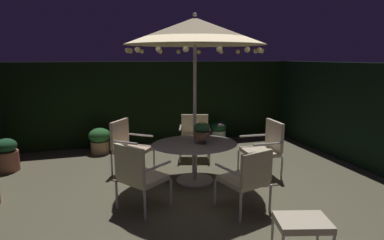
{
  "coord_description": "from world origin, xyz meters",
  "views": [
    {
      "loc": [
        -1.4,
        -4.68,
        2.18
      ],
      "look_at": [
        0.14,
        0.53,
        1.08
      ],
      "focal_mm": 29.21,
      "sensor_mm": 36.0,
      "label": 1
    }
  ],
  "objects": [
    {
      "name": "patio_chair_south",
      "position": [
        0.52,
        -0.93,
        0.54
      ],
      "size": [
        0.73,
        0.74,
        0.94
      ],
      "color": "beige",
      "rests_on": "ground_plane"
    },
    {
      "name": "hedge_backdrop_right",
      "position": [
        3.67,
        0.0,
        1.04
      ],
      "size": [
        0.3,
        6.74,
        2.07
      ],
      "primitive_type": "cube",
      "color": "black",
      "rests_on": "ground_plane"
    },
    {
      "name": "centerpiece_planter",
      "position": [
        0.25,
        0.29,
        0.94
      ],
      "size": [
        0.3,
        0.3,
        0.4
      ],
      "color": "#836F4F",
      "rests_on": "patio_dining_table"
    },
    {
      "name": "patio_umbrella",
      "position": [
        0.14,
        0.37,
        2.59
      ],
      "size": [
        2.32,
        2.32,
        2.89
      ],
      "color": "beige",
      "rests_on": "ground_plane"
    },
    {
      "name": "patio_chair_southeast",
      "position": [
        -0.95,
        -0.44,
        0.57
      ],
      "size": [
        0.81,
        0.82,
        0.99
      ],
      "color": "silver",
      "rests_on": "ground_plane"
    },
    {
      "name": "patio_chair_north",
      "position": [
        1.5,
        0.31,
        0.57
      ],
      "size": [
        0.65,
        0.68,
        1.02
      ],
      "color": "silver",
      "rests_on": "ground_plane"
    },
    {
      "name": "patio_chair_northeast",
      "position": [
        0.53,
        1.66,
        0.55
      ],
      "size": [
        0.79,
        0.74,
        0.93
      ],
      "color": "beige",
      "rests_on": "ground_plane"
    },
    {
      "name": "potted_plant_front_corner",
      "position": [
        1.5,
        2.71,
        0.29
      ],
      "size": [
        0.39,
        0.39,
        0.55
      ],
      "color": "beige",
      "rests_on": "ground_plane"
    },
    {
      "name": "patio_dining_table",
      "position": [
        0.14,
        0.37,
        0.55
      ],
      "size": [
        1.53,
        1.27,
        0.71
      ],
      "color": "silver",
      "rests_on": "ground_plane"
    },
    {
      "name": "patio_chair_east",
      "position": [
        -0.95,
        1.19,
        0.56
      ],
      "size": [
        0.85,
        0.85,
        1.0
      ],
      "color": "beige",
      "rests_on": "ground_plane"
    },
    {
      "name": "ground_plane",
      "position": [
        0.0,
        0.0,
        -0.01
      ],
      "size": [
        7.64,
        6.74,
        0.02
      ],
      "primitive_type": "cube",
      "color": "brown"
    },
    {
      "name": "ottoman_footrest",
      "position": [
        0.71,
        -1.94,
        0.34
      ],
      "size": [
        0.67,
        0.55,
        0.39
      ],
      "color": "silver",
      "rests_on": "ground_plane"
    },
    {
      "name": "hedge_backdrop_rear",
      "position": [
        0.0,
        3.22,
        1.04
      ],
      "size": [
        7.64,
        0.3,
        2.07
      ],
      "primitive_type": "cube",
      "color": "black",
      "rests_on": "ground_plane"
    },
    {
      "name": "potted_plant_back_left",
      "position": [
        -3.21,
        1.9,
        0.32
      ],
      "size": [
        0.42,
        0.42,
        0.64
      ],
      "color": "#A6604E",
      "rests_on": "ground_plane"
    },
    {
      "name": "potted_plant_left_far",
      "position": [
        -1.47,
        2.61,
        0.32
      ],
      "size": [
        0.5,
        0.5,
        0.59
      ],
      "color": "tan",
      "rests_on": "ground_plane"
    }
  ]
}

